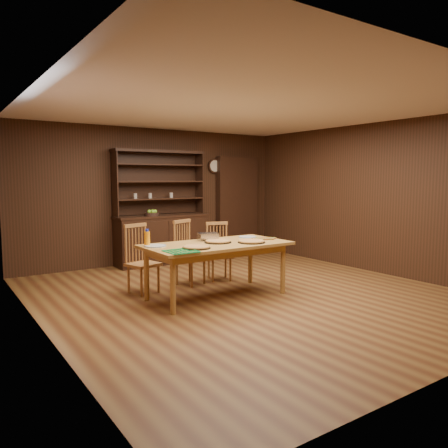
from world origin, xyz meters
TOP-DOWN VIEW (x-y plane):
  - floor at (0.00, 0.00)m, footprint 6.00×6.00m
  - room_shell at (0.00, 0.00)m, footprint 6.00×6.00m
  - china_hutch at (-0.00, 2.75)m, footprint 1.84×0.52m
  - doorway at (1.90, 2.90)m, footprint 1.00×0.18m
  - wall_clock at (1.35, 2.96)m, footprint 0.30×0.05m
  - dining_table at (-0.44, 0.15)m, footprint 2.01×1.00m
  - chair_left at (-1.22, 0.97)m, footprint 0.49×0.48m
  - chair_center at (-0.42, 1.03)m, footprint 0.52×0.51m
  - chair_right at (0.17, 1.02)m, footprint 0.48×0.46m
  - pizza_left at (-0.90, -0.08)m, footprint 0.36×0.36m
  - pizza_right at (-0.01, -0.08)m, footprint 0.38×0.38m
  - pizza_center at (-0.39, 0.19)m, footprint 0.38×0.38m
  - cooling_rack at (-1.18, -0.19)m, footprint 0.39×0.39m
  - plate_left at (-1.26, 0.37)m, footprint 0.29×0.29m
  - plate_right at (0.27, 0.38)m, footprint 0.26×0.26m
  - foil_dish at (-0.39, 0.45)m, footprint 0.31×0.26m
  - juice_bottle at (-1.33, 0.46)m, footprint 0.08×0.08m
  - pot_holder_a at (0.44, 0.09)m, footprint 0.28×0.28m
  - pot_holder_b at (0.31, 0.10)m, footprint 0.23×0.23m
  - fruit_bowl at (-0.23, 2.69)m, footprint 0.28×0.28m

SIDE VIEW (x-z plane):
  - floor at x=0.00m, z-range 0.00..0.00m
  - chair_right at x=0.17m, z-range 0.03..0.96m
  - chair_left at x=-1.22m, z-range 0.03..1.02m
  - chair_center at x=-0.42m, z-range 0.03..1.03m
  - china_hutch at x=0.00m, z-range -0.49..1.68m
  - dining_table at x=-0.44m, z-range 0.30..1.05m
  - pot_holder_a at x=0.44m, z-range 0.75..0.76m
  - pot_holder_b at x=0.31m, z-range 0.75..0.77m
  - cooling_rack at x=-1.18m, z-range 0.75..0.77m
  - plate_left at x=-1.26m, z-range 0.75..0.77m
  - plate_right at x=0.27m, z-range 0.75..0.77m
  - pizza_center at x=-0.39m, z-range 0.75..0.79m
  - pizza_right at x=-0.01m, z-range 0.75..0.79m
  - pizza_left at x=-0.90m, z-range 0.75..0.79m
  - foil_dish at x=-0.39m, z-range 0.75..0.86m
  - juice_bottle at x=-1.33m, z-range 0.74..0.96m
  - fruit_bowl at x=-0.23m, z-range 0.92..1.04m
  - doorway at x=1.90m, z-range 0.00..2.10m
  - room_shell at x=0.00m, z-range -1.42..4.58m
  - wall_clock at x=1.35m, z-range 1.75..2.05m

